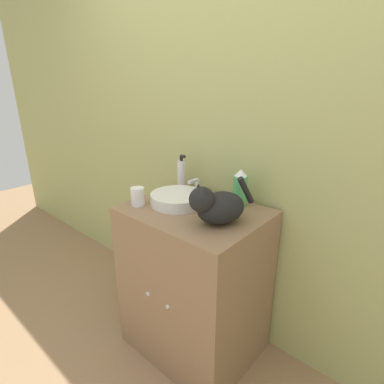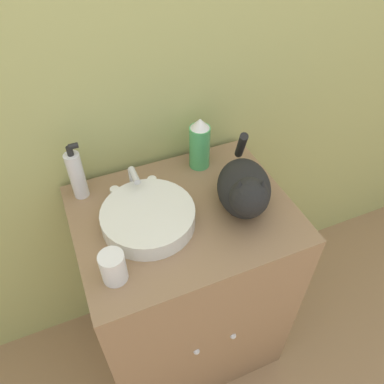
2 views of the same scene
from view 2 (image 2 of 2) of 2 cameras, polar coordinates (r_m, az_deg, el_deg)
wall_back at (r=1.26m, az=-7.32°, el=18.29°), size 6.00×0.05×2.50m
vanity_cabinet at (r=1.58m, az=-1.01°, el=-14.12°), size 0.71×0.58×0.90m
sink_basin at (r=1.18m, az=-6.67°, el=-3.84°), size 0.29×0.29×0.06m
faucet at (r=1.28m, az=-8.88°, el=1.46°), size 0.16×0.09×0.11m
cat at (r=1.19m, az=8.06°, el=0.49°), size 0.25×0.35×0.21m
soap_bottle at (r=1.28m, az=-17.17°, el=2.57°), size 0.05×0.05×0.21m
spray_bottle at (r=1.34m, az=1.17°, el=7.37°), size 0.07×0.07×0.20m
cup at (r=1.05m, az=-11.91°, el=-11.16°), size 0.07×0.07×0.10m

